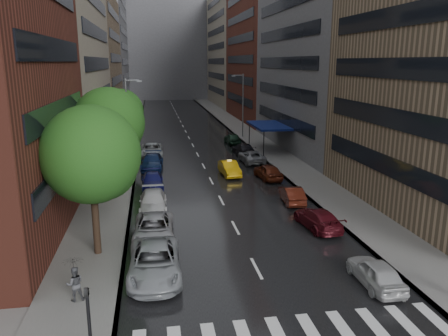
% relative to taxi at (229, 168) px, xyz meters
% --- Properties ---
extents(ground, '(220.00, 220.00, 0.00)m').
position_rel_taxi_xyz_m(ground, '(-2.04, -23.74, -0.70)').
color(ground, gray).
rests_on(ground, ground).
extents(road, '(14.00, 140.00, 0.01)m').
position_rel_taxi_xyz_m(road, '(-2.04, 26.26, -0.70)').
color(road, black).
rests_on(road, ground).
extents(sidewalk_left, '(4.00, 140.00, 0.15)m').
position_rel_taxi_xyz_m(sidewalk_left, '(-11.04, 26.26, -0.63)').
color(sidewalk_left, gray).
rests_on(sidewalk_left, ground).
extents(sidewalk_right, '(4.00, 140.00, 0.15)m').
position_rel_taxi_xyz_m(sidewalk_right, '(6.96, 26.26, -0.63)').
color(sidewalk_right, gray).
rests_on(sidewalk_right, ground).
extents(crosswalk, '(13.15, 2.80, 0.01)m').
position_rel_taxi_xyz_m(crosswalk, '(-1.84, -25.74, -0.69)').
color(crosswalk, silver).
rests_on(crosswalk, ground).
extents(buildings_left, '(8.00, 108.00, 38.00)m').
position_rel_taxi_xyz_m(buildings_left, '(-17.04, 35.05, 15.29)').
color(buildings_left, maroon).
rests_on(buildings_left, ground).
extents(buildings_right, '(8.05, 109.10, 36.00)m').
position_rel_taxi_xyz_m(buildings_right, '(12.96, 32.96, 14.33)').
color(buildings_right, '#937A5B').
rests_on(buildings_right, ground).
extents(building_far, '(40.00, 14.00, 32.00)m').
position_rel_taxi_xyz_m(building_far, '(-2.04, 94.26, 15.30)').
color(building_far, slate).
rests_on(building_far, ground).
extents(tree_near, '(5.42, 5.42, 8.64)m').
position_rel_taxi_xyz_m(tree_near, '(-10.64, -16.62, 5.21)').
color(tree_near, '#382619').
rests_on(tree_near, ground).
extents(tree_mid, '(5.62, 5.62, 8.95)m').
position_rel_taxi_xyz_m(tree_mid, '(-10.64, -5.53, 5.43)').
color(tree_mid, '#382619').
rests_on(tree_mid, ground).
extents(tree_far, '(4.99, 4.99, 7.96)m').
position_rel_taxi_xyz_m(tree_far, '(-10.64, 9.01, 4.74)').
color(tree_far, '#382619').
rests_on(tree_far, ground).
extents(taxi, '(1.77, 4.35, 1.40)m').
position_rel_taxi_xyz_m(taxi, '(0.00, 0.00, 0.00)').
color(taxi, '#E1A50B').
rests_on(taxi, ground).
extents(parked_cars_left, '(2.75, 35.53, 1.59)m').
position_rel_taxi_xyz_m(parked_cars_left, '(-7.44, -6.16, 0.04)').
color(parked_cars_left, '#9EA2A7').
rests_on(parked_cars_left, ground).
extents(parked_cars_right, '(2.49, 43.14, 1.46)m').
position_rel_taxi_xyz_m(parked_cars_right, '(3.36, -1.09, -0.01)').
color(parked_cars_right, '#BEBEBE').
rests_on(parked_cars_right, ground).
extents(ped_black_umbrella, '(0.96, 0.98, 2.09)m').
position_rel_taxi_xyz_m(ped_black_umbrella, '(-11.06, -21.76, 0.69)').
color(ped_black_umbrella, '#4C4D51').
rests_on(ped_black_umbrella, sidewalk_left).
extents(traffic_light, '(0.18, 0.15, 3.45)m').
position_rel_taxi_xyz_m(traffic_light, '(-9.64, -27.14, 1.53)').
color(traffic_light, black).
rests_on(traffic_light, sidewalk_left).
extents(street_lamp_left, '(1.74, 0.22, 9.00)m').
position_rel_taxi_xyz_m(street_lamp_left, '(-9.76, 6.26, 4.19)').
color(street_lamp_left, gray).
rests_on(street_lamp_left, sidewalk_left).
extents(street_lamp_right, '(1.74, 0.22, 9.00)m').
position_rel_taxi_xyz_m(street_lamp_right, '(5.68, 21.26, 4.19)').
color(street_lamp_right, gray).
rests_on(street_lamp_right, sidewalk_right).
extents(awning, '(4.00, 8.00, 3.12)m').
position_rel_taxi_xyz_m(awning, '(6.94, 11.26, 2.43)').
color(awning, navy).
rests_on(awning, sidewalk_right).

